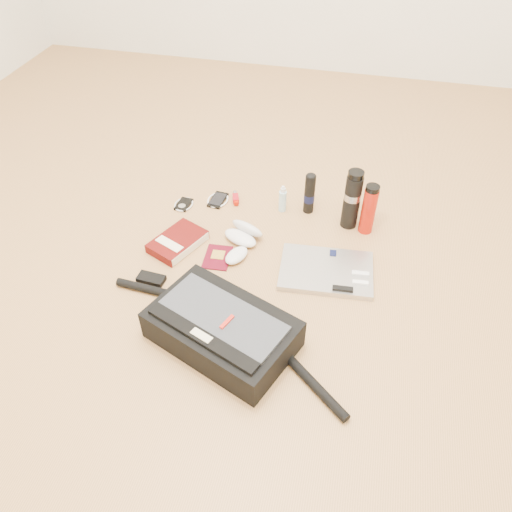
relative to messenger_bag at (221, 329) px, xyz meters
name	(u,v)px	position (x,y,z in m)	size (l,w,h in m)	color
ground	(252,280)	(0.03, 0.30, -0.06)	(4.00, 4.00, 0.00)	#B17F4A
messenger_bag	(221,329)	(0.00, 0.00, 0.00)	(0.91, 0.46, 0.13)	black
laptop	(327,271)	(0.30, 0.40, -0.05)	(0.37, 0.27, 0.03)	#ABABAD
book	(178,242)	(-0.31, 0.42, -0.04)	(0.22, 0.26, 0.04)	#4A0907
passport	(218,257)	(-0.13, 0.39, -0.06)	(0.11, 0.15, 0.01)	#4C0513
mouse	(236,255)	(-0.06, 0.40, -0.04)	(0.11, 0.13, 0.04)	white
sunglasses_case	(244,233)	(-0.06, 0.52, -0.03)	(0.19, 0.18, 0.09)	white
ipod	(184,204)	(-0.38, 0.68, -0.06)	(0.09, 0.10, 0.01)	black
phone	(218,200)	(-0.24, 0.75, -0.05)	(0.10, 0.12, 0.01)	black
inhaler	(236,198)	(-0.16, 0.77, -0.05)	(0.05, 0.09, 0.02)	#A1101A
spray_bottle	(283,200)	(0.06, 0.75, -0.01)	(0.04, 0.04, 0.13)	#A8D2E1
aerosol_can	(310,193)	(0.17, 0.77, 0.04)	(0.05, 0.05, 0.20)	black
thermos_black	(352,199)	(0.35, 0.72, 0.07)	(0.09, 0.09, 0.27)	black
thermos_red	(369,209)	(0.43, 0.70, 0.05)	(0.07, 0.07, 0.23)	#AA180A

